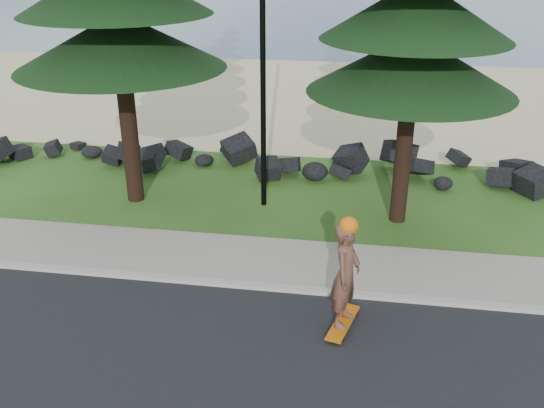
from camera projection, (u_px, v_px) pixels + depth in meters
The scene contains 8 objects.
ground at pixel (240, 264), 13.35m from camera, with size 160.00×160.00×0.00m, color #244716.
kerb at pixel (231, 284), 12.52m from camera, with size 160.00×0.20×0.10m, color #AFA79D.
sidewalk at pixel (241, 258), 13.51m from camera, with size 160.00×2.00×0.08m, color gray.
beach_sand at pixel (307, 96), 26.35m from camera, with size 160.00×15.00×0.01m, color #D3BB8C.
ocean at pixel (345, 1), 59.08m from camera, with size 160.00×58.00×0.01m, color #3F5B78.
seawall_boulders at pixel (277, 171), 18.37m from camera, with size 60.00×2.40×1.10m, color black, non-canonical shape.
lamp_post at pixel (263, 48), 14.48m from camera, with size 0.25×0.14×8.14m.
skateboarder at pixel (346, 275), 10.77m from camera, with size 0.66×1.26×2.27m.
Camera 1 is at (2.48, -11.31, 6.81)m, focal length 40.00 mm.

